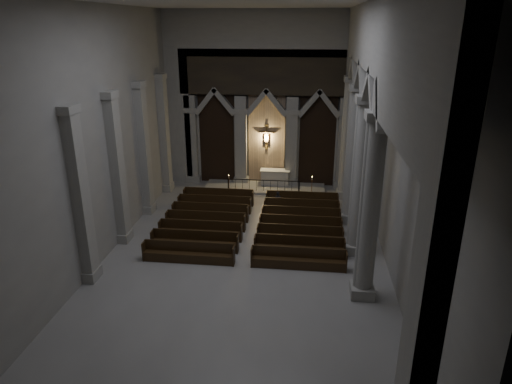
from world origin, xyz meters
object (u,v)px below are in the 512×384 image
altar_rail (263,184)px  pews (253,226)px  candle_stand_left (229,187)px  altar (275,177)px  worshipper (278,201)px  candle_stand_right (312,191)px

altar_rail → pews: bearing=-90.0°
pews → altar_rail: bearing=90.0°
altar_rail → candle_stand_left: 2.43m
altar → worshipper: worshipper is taller
altar → candle_stand_left: candle_stand_left is taller
candle_stand_right → pews: candle_stand_right is taller
worshipper → candle_stand_left: bearing=144.2°
candle_stand_left → altar_rail: bearing=0.8°
pews → candle_stand_right: bearing=60.4°
candle_stand_right → worshipper: 3.36m
worshipper → altar_rail: bearing=115.6°
altar → altar_rail: altar is taller
altar → pews: size_ratio=0.21×
altar_rail → candle_stand_right: (3.32, -0.40, -0.25)m
altar → worshipper: bearing=-83.3°
altar → candle_stand_right: (2.64, -1.93, -0.29)m
candle_stand_left → pews: candle_stand_left is taller
worshipper → pews: bearing=-107.0°
altar_rail → candle_stand_right: 3.35m
altar → candle_stand_left: bearing=-153.1°
altar → worshipper: (0.54, -4.54, -0.08)m
altar_rail → pews: size_ratio=0.50×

